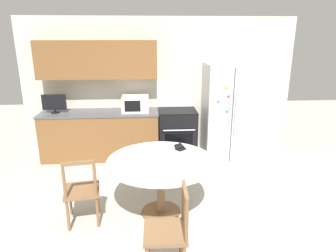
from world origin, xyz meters
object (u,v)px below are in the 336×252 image
at_px(countertop_tv, 54,103).
at_px(candle_glass, 147,161).
at_px(dining_chair_left, 82,191).
at_px(microwave, 135,104).
at_px(dining_chair_near, 168,231).
at_px(oven_range, 177,133).
at_px(refrigerator, 227,111).
at_px(wallet, 180,148).

xyz_separation_m(countertop_tv, candle_glass, (1.68, -2.07, -0.29)).
distance_m(countertop_tv, dining_chair_left, 2.37).
relative_size(microwave, dining_chair_near, 0.54).
bearing_deg(oven_range, refrigerator, -3.56).
height_order(microwave, dining_chair_near, microwave).
bearing_deg(wallet, candle_glass, -135.82).
height_order(oven_range, wallet, oven_range).
distance_m(refrigerator, dining_chair_near, 3.20).
height_order(dining_chair_left, wallet, dining_chair_left).
height_order(microwave, countertop_tv, countertop_tv).
height_order(refrigerator, wallet, refrigerator).
relative_size(countertop_tv, dining_chair_near, 0.47).
xyz_separation_m(oven_range, countertop_tv, (-2.25, 0.01, 0.62)).
bearing_deg(microwave, oven_range, -2.55).
distance_m(microwave, countertop_tv, 1.47).
distance_m(countertop_tv, candle_glass, 2.68).
bearing_deg(candle_glass, refrigerator, 53.00).
bearing_deg(refrigerator, countertop_tv, 178.74).
height_order(countertop_tv, candle_glass, countertop_tv).
distance_m(microwave, dining_chair_near, 3.07).
bearing_deg(microwave, countertop_tv, -179.12).
relative_size(countertop_tv, candle_glass, 5.12).
height_order(countertop_tv, wallet, countertop_tv).
height_order(microwave, dining_chair_left, microwave).
bearing_deg(dining_chair_left, wallet, 11.71).
bearing_deg(wallet, dining_chair_left, -159.17).
bearing_deg(dining_chair_near, countertop_tv, 34.04).
relative_size(microwave, countertop_tv, 1.15).
distance_m(candle_glass, wallet, 0.63).
distance_m(refrigerator, microwave, 1.72).
bearing_deg(countertop_tv, oven_range, -0.31).
bearing_deg(dining_chair_near, refrigerator, -22.68).
bearing_deg(dining_chair_left, dining_chair_near, -49.36).
height_order(microwave, wallet, microwave).
height_order(dining_chair_left, dining_chair_near, same).
bearing_deg(countertop_tv, candle_glass, -50.91).
height_order(refrigerator, dining_chair_left, refrigerator).
bearing_deg(wallet, oven_range, 85.69).
bearing_deg(candle_glass, wallet, 44.18).
xyz_separation_m(microwave, dining_chair_near, (0.41, -2.98, -0.61)).
distance_m(refrigerator, dining_chair_left, 3.11).
distance_m(dining_chair_near, wallet, 1.40).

